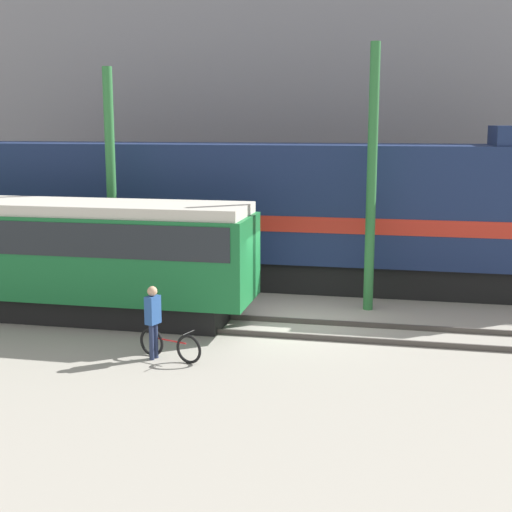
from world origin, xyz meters
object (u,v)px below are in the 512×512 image
Objects in this scene: freight_locomotive at (258,212)px; utility_pole_center at (111,184)px; bicycle at (170,345)px; person at (153,315)px; streetcar at (39,251)px; utility_pole_right at (372,180)px.

utility_pole_center is at bearing -147.29° from freight_locomotive.
person is at bearing -176.78° from bicycle.
person reaches higher than bicycle.
freight_locomotive reaches higher than bicycle.
freight_locomotive reaches higher than streetcar.
utility_pole_center is 0.93× the size of utility_pole_right.
freight_locomotive is 4.91m from utility_pole_right.
utility_pole_right reaches higher than person.
bicycle is 0.97× the size of person.
utility_pole_center is (-3.78, 5.62, 3.23)m from bicycle.
utility_pole_center is (-4.14, -2.66, 1.07)m from freight_locomotive.
freight_locomotive is at bearing 32.71° from utility_pole_center.
streetcar is 9.74m from utility_pole_right.
streetcar is 5.46m from person.
freight_locomotive is 1.71× the size of streetcar.
utility_pole_right is at bearing 52.79° from bicycle.
bicycle is at bearing -31.21° from streetcar.
freight_locomotive is at bearing 145.70° from utility_pole_right.
utility_pole_center reaches higher than streetcar.
streetcar is at bearing -163.80° from utility_pole_right.
utility_pole_right reaches higher than utility_pole_center.
utility_pole_right is at bearing 0.00° from utility_pole_center.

